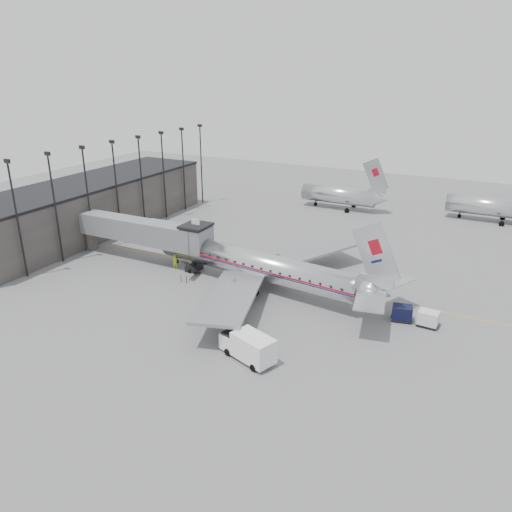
% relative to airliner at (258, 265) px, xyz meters
% --- Properties ---
extents(ground, '(160.00, 160.00, 0.00)m').
position_rel_airliner_xyz_m(ground, '(-0.69, -2.91, -2.79)').
color(ground, slate).
rests_on(ground, ground).
extents(terminal, '(12.00, 46.00, 8.00)m').
position_rel_airliner_xyz_m(terminal, '(-34.69, 7.09, 1.21)').
color(terminal, '#3B3836').
rests_on(terminal, ground).
extents(apron_line, '(60.00, 0.15, 0.01)m').
position_rel_airliner_xyz_m(apron_line, '(2.31, 3.09, -2.78)').
color(apron_line, gold).
rests_on(apron_line, ground).
extents(jet_bridge, '(21.00, 6.20, 7.10)m').
position_rel_airliner_xyz_m(jet_bridge, '(-17.36, 0.76, 1.39)').
color(jet_bridge, slate).
rests_on(jet_bridge, ground).
extents(floodlight_masts, '(0.90, 42.25, 15.25)m').
position_rel_airliner_xyz_m(floodlight_masts, '(-28.19, 10.09, 5.58)').
color(floodlight_masts, black).
rests_on(floodlight_masts, ground).
extents(distant_aircraft_near, '(16.39, 3.20, 10.26)m').
position_rel_airliner_xyz_m(distant_aircraft_near, '(-2.49, 39.09, -0.05)').
color(distant_aircraft_near, silver).
rests_on(distant_aircraft_near, ground).
extents(distant_aircraft_mid, '(16.39, 3.20, 10.26)m').
position_rel_airliner_xyz_m(distant_aircraft_mid, '(23.51, 43.09, -0.05)').
color(distant_aircraft_mid, silver).
rests_on(distant_aircraft_mid, ground).
extents(airliner, '(34.97, 32.22, 11.08)m').
position_rel_airliner_xyz_m(airliner, '(0.00, 0.00, 0.00)').
color(airliner, silver).
rests_on(airliner, ground).
extents(service_van, '(6.15, 4.02, 2.70)m').
position_rel_airliner_xyz_m(service_van, '(6.50, -15.07, -1.37)').
color(service_van, white).
rests_on(service_van, ground).
extents(baggage_cart_navy, '(2.45, 2.05, 1.69)m').
position_rel_airliner_xyz_m(baggage_cart_navy, '(17.71, -0.91, -1.89)').
color(baggage_cart_navy, black).
rests_on(baggage_cart_navy, ground).
extents(baggage_cart_white, '(2.25, 1.77, 1.68)m').
position_rel_airliner_xyz_m(baggage_cart_white, '(20.42, -0.91, -1.89)').
color(baggage_cart_white, silver).
rests_on(baggage_cart_white, ground).
extents(ramp_worker, '(0.83, 0.76, 1.91)m').
position_rel_airliner_xyz_m(ramp_worker, '(-12.60, 0.09, -1.84)').
color(ramp_worker, '#C6DA19').
rests_on(ramp_worker, ground).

